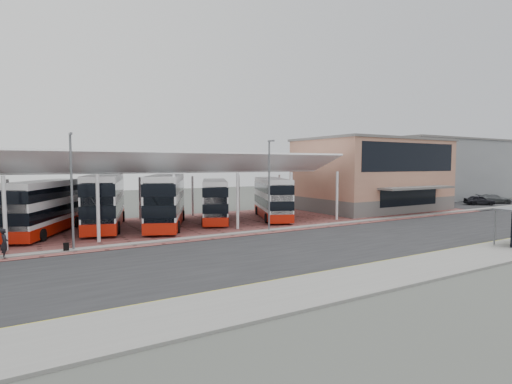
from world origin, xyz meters
TOP-DOWN VIEW (x-y plane):
  - ground at (0.00, 0.00)m, footprint 140.00×140.00m
  - road at (0.00, -1.00)m, footprint 120.00×14.00m
  - forecourt at (2.00, 13.00)m, footprint 72.00×16.00m
  - sidewalk at (0.00, -9.00)m, footprint 120.00×4.00m
  - north_kerb at (0.00, 6.20)m, footprint 120.00×0.80m
  - carpark_surface at (44.00, 10.00)m, footprint 22.00×10.00m
  - yellow_line_near at (0.00, -7.00)m, footprint 120.00×0.12m
  - yellow_line_far at (0.00, -6.70)m, footprint 120.00×0.12m
  - canopy at (-6.00, 13.94)m, footprint 37.00×11.63m
  - terminal at (23.00, 13.92)m, footprint 18.40×14.40m
  - warehouse at (48.00, 24.00)m, footprint 30.50×20.50m
  - lamp_west at (-14.00, 6.27)m, footprint 0.16×0.90m
  - lamp_east at (2.00, 6.27)m, footprint 0.16×0.90m
  - bus_1 at (-15.26, 14.49)m, footprint 7.12×10.94m
  - bus_2 at (-10.32, 15.27)m, footprint 5.82×12.29m
  - bus_3 at (-5.19, 13.13)m, footprint 7.24×11.95m
  - bus_4 at (0.33, 14.17)m, footprint 6.39×10.43m
  - bus_5 at (6.61, 12.87)m, footprint 6.34×10.73m
  - pedestrian at (-18.01, 6.02)m, footprint 0.45×0.68m
  - suitcase at (-14.50, 6.00)m, footprint 0.35×0.25m
  - carpark_car_a at (40.09, 9.37)m, footprint 4.25×3.74m
  - carpark_car_b at (44.43, 9.65)m, footprint 4.75×4.58m

SIDE VIEW (x-z plane):
  - ground at x=0.00m, z-range 0.00..0.00m
  - road at x=0.00m, z-range 0.00..0.02m
  - yellow_line_near at x=0.00m, z-range 0.02..0.03m
  - yellow_line_far at x=0.00m, z-range 0.02..0.03m
  - forecourt at x=2.00m, z-range 0.00..0.06m
  - carpark_surface at x=44.00m, z-range 0.00..0.08m
  - sidewalk at x=0.00m, z-range 0.00..0.14m
  - north_kerb at x=0.00m, z-range 0.00..0.14m
  - suitcase at x=-14.50m, z-range 0.06..0.66m
  - carpark_car_b at x=44.43m, z-range 0.08..1.44m
  - carpark_car_a at x=40.09m, z-range 0.08..1.47m
  - pedestrian at x=-18.01m, z-range 0.06..1.93m
  - bus_4 at x=0.33m, z-range 0.05..4.31m
  - bus_5 at x=6.61m, z-range 0.05..4.42m
  - bus_1 at x=-15.26m, z-range 0.05..4.56m
  - bus_3 at x=-5.19m, z-range 0.04..4.93m
  - bus_2 at x=-10.32m, z-range 0.04..4.99m
  - lamp_west at x=-14.00m, z-range 0.32..8.40m
  - lamp_east at x=2.00m, z-range 0.32..8.40m
  - terminal at x=23.00m, z-range 0.03..9.28m
  - warehouse at x=48.00m, z-range 0.03..10.28m
  - canopy at x=-6.00m, z-range 2.26..9.33m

